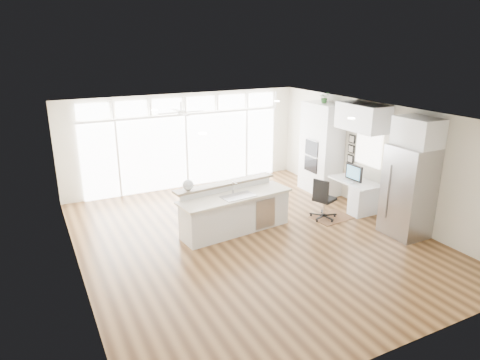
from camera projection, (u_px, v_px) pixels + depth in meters
name	position (u px, v px, depth m)	size (l,w,h in m)	color
floor	(251.00, 239.00, 9.30)	(7.00, 8.00, 0.02)	#492D16
ceiling	(252.00, 114.00, 8.46)	(7.00, 8.00, 0.02)	silver
wall_back	(185.00, 141.00, 12.26)	(7.00, 0.04, 2.70)	beige
wall_front	(400.00, 265.00, 5.49)	(7.00, 0.04, 2.70)	beige
wall_left	(73.00, 208.00, 7.37)	(0.04, 8.00, 2.70)	beige
wall_right	(378.00, 159.00, 10.39)	(0.04, 8.00, 2.70)	beige
glass_wall	(186.00, 151.00, 12.30)	(5.80, 0.06, 2.08)	white
transom_row	(184.00, 105.00, 11.89)	(5.90, 0.06, 0.40)	white
desk_window	(369.00, 148.00, 10.56)	(0.04, 0.85, 0.85)	silver
ceiling_fan	(181.00, 108.00, 10.68)	(1.16, 1.16, 0.32)	white
recessed_lights	(247.00, 114.00, 8.63)	(3.40, 3.00, 0.02)	silver
oven_cabinet	(321.00, 148.00, 11.80)	(0.64, 1.20, 2.50)	white
desk_nook	(354.00, 195.00, 10.79)	(0.72, 1.30, 0.76)	white
upper_cabinets	(363.00, 117.00, 10.19)	(0.64, 1.30, 0.64)	white
refrigerator	(408.00, 192.00, 9.19)	(0.76, 0.90, 2.00)	#A2A2A7
fridge_cabinet	(418.00, 132.00, 8.81)	(0.64, 0.90, 0.60)	white
framed_photos	(351.00, 149.00, 11.13)	(0.06, 0.22, 0.80)	black
kitchen_island	(236.00, 209.00, 9.50)	(2.62, 0.99, 1.04)	white
rug	(332.00, 217.00, 10.36)	(0.92, 0.67, 0.01)	#3E2313
office_chair	(324.00, 199.00, 10.18)	(0.52, 0.48, 1.01)	black
fishbowl	(188.00, 185.00, 9.12)	(0.24, 0.24, 0.24)	silver
monitor	(354.00, 173.00, 10.56)	(0.09, 0.54, 0.45)	black
keyboard	(348.00, 182.00, 10.56)	(0.12, 0.33, 0.02)	silver
potted_plant	(324.00, 99.00, 11.37)	(0.26, 0.29, 0.23)	#2B6129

